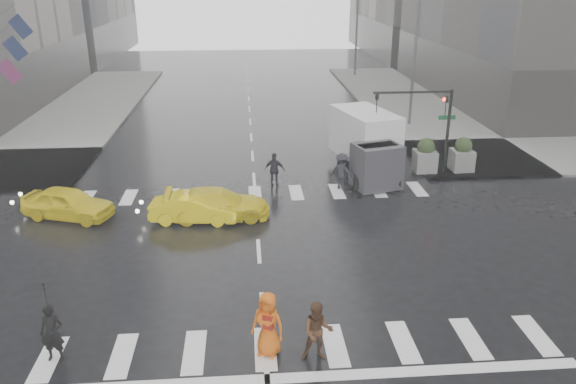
{
  "coord_description": "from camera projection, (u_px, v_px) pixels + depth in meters",
  "views": [
    {
      "loc": [
        -0.39,
        -19.22,
        9.97
      ],
      "look_at": [
        1.28,
        2.0,
        1.61
      ],
      "focal_mm": 35.0,
      "sensor_mm": 36.0,
      "label": 1
    }
  ],
  "objects": [
    {
      "name": "taxi_front",
      "position": [
        68.0,
        203.0,
        24.21
      ],
      "size": [
        4.27,
        2.77,
        1.35
      ],
      "primitive_type": "imported",
      "rotation": [
        0.0,
        0.0,
        1.25
      ],
      "color": "yellow",
      "rests_on": "ground"
    },
    {
      "name": "pedestrian_far_b",
      "position": [
        342.0,
        171.0,
        27.38
      ],
      "size": [
        1.34,
        1.21,
        1.82
      ],
      "primitive_type": "imported",
      "rotation": [
        0.0,
        0.0,
        2.53
      ],
      "color": "black",
      "rests_on": "ground"
    },
    {
      "name": "ground",
      "position": [
        259.0,
        251.0,
        21.51
      ],
      "size": [
        120.0,
        120.0,
        0.0
      ],
      "primitive_type": "plane",
      "color": "black",
      "rests_on": "ground"
    },
    {
      "name": "flag_cluster",
      "position": [
        10.0,
        45.0,
        35.5
      ],
      "size": [
        2.87,
        3.06,
        4.69
      ],
      "color": "#59595B",
      "rests_on": "ground"
    },
    {
      "name": "pedestrian_far_a",
      "position": [
        275.0,
        170.0,
        27.69
      ],
      "size": [
        1.12,
        0.82,
        1.73
      ],
      "primitive_type": "imported",
      "rotation": [
        0.0,
        0.0,
        2.93
      ],
      "color": "black",
      "rests_on": "ground"
    },
    {
      "name": "box_truck",
      "position": [
        368.0,
        143.0,
        29.13
      ],
      "size": [
        2.25,
        6.01,
        3.19
      ],
      "rotation": [
        0.0,
        0.0,
        0.27
      ],
      "color": "silver",
      "rests_on": "ground"
    },
    {
      "name": "planter_mid",
      "position": [
        425.0,
        156.0,
        29.42
      ],
      "size": [
        1.1,
        1.1,
        1.8
      ],
      "color": "slate",
      "rests_on": "ground"
    },
    {
      "name": "taxi_rear",
      "position": [
        218.0,
        204.0,
        24.2
      ],
      "size": [
        3.97,
        1.83,
        1.3
      ],
      "primitive_type": "imported",
      "rotation": [
        0.0,
        0.0,
        1.57
      ],
      "color": "yellow",
      "rests_on": "ground"
    },
    {
      "name": "pedestrian_brown",
      "position": [
        318.0,
        332.0,
        15.21
      ],
      "size": [
        0.89,
        0.71,
        1.77
      ],
      "primitive_type": "imported",
      "rotation": [
        0.0,
        0.0,
        -0.05
      ],
      "color": "#412817",
      "rests_on": "ground"
    },
    {
      "name": "road_markings",
      "position": [
        259.0,
        251.0,
        21.51
      ],
      "size": [
        18.0,
        48.0,
        0.01
      ],
      "primitive_type": null,
      "color": "silver",
      "rests_on": "ground"
    },
    {
      "name": "pedestrian_orange",
      "position": [
        268.0,
        324.0,
        15.39
      ],
      "size": [
        1.11,
        0.96,
        1.92
      ],
      "rotation": [
        0.0,
        0.0,
        -0.45
      ],
      "color": "#CB540E",
      "rests_on": "ground"
    },
    {
      "name": "pedestrian_black",
      "position": [
        48.0,
        310.0,
        14.92
      ],
      "size": [
        1.01,
        1.03,
        2.43
      ],
      "rotation": [
        0.0,
        0.0,
        -0.06
      ],
      "color": "black",
      "rests_on": "ground"
    },
    {
      "name": "planter_east",
      "position": [
        462.0,
        155.0,
        29.56
      ],
      "size": [
        1.1,
        1.1,
        1.8
      ],
      "color": "slate",
      "rests_on": "ground"
    },
    {
      "name": "taxi_mid",
      "position": [
        194.0,
        208.0,
        23.88
      ],
      "size": [
        3.83,
        1.67,
        1.23
      ],
      "primitive_type": "imported",
      "rotation": [
        0.0,
        0.0,
        1.47
      ],
      "color": "yellow",
      "rests_on": "ground"
    },
    {
      "name": "planter_west",
      "position": [
        388.0,
        157.0,
        29.27
      ],
      "size": [
        1.1,
        1.1,
        1.8
      ],
      "color": "slate",
      "rests_on": "ground"
    },
    {
      "name": "sidewalk_ne",
      "position": [
        530.0,
        124.0,
        39.15
      ],
      "size": [
        35.0,
        35.0,
        0.15
      ],
      "primitive_type": "cube",
      "color": "slate",
      "rests_on": "ground"
    },
    {
      "name": "street_lamp_near",
      "position": [
        413.0,
        53.0,
        37.2
      ],
      "size": [
        2.15,
        0.22,
        9.0
      ],
      "color": "#59595B",
      "rests_on": "ground"
    },
    {
      "name": "street_lamp_far",
      "position": [
        355.0,
        26.0,
        55.76
      ],
      "size": [
        2.15,
        0.22,
        9.0
      ],
      "color": "#59595B",
      "rests_on": "ground"
    },
    {
      "name": "traffic_signal_pole",
      "position": [
        430.0,
        115.0,
        28.42
      ],
      "size": [
        4.45,
        0.42,
        4.5
      ],
      "color": "black",
      "rests_on": "ground"
    }
  ]
}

